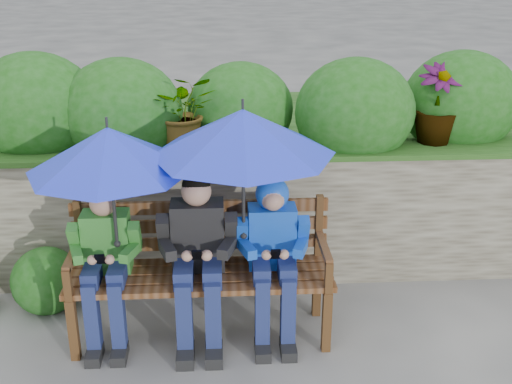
{
  "coord_description": "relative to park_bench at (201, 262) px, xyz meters",
  "views": [
    {
      "loc": [
        -0.22,
        -3.73,
        2.46
      ],
      "look_at": [
        0.0,
        0.1,
        0.95
      ],
      "focal_mm": 45.0,
      "sensor_mm": 36.0,
      "label": 1
    }
  ],
  "objects": [
    {
      "name": "umbrella_right",
      "position": [
        0.28,
        -0.07,
        0.89
      ],
      "size": [
        1.12,
        1.12,
        0.9
      ],
      "color": "#2034EE",
      "rests_on": "ground"
    },
    {
      "name": "ground",
      "position": [
        0.37,
        0.0,
        -0.51
      ],
      "size": [
        60.0,
        60.0,
        0.0
      ],
      "primitive_type": "plane",
      "color": "#535353",
      "rests_on": "ground"
    },
    {
      "name": "park_bench",
      "position": [
        0.0,
        0.0,
        0.0
      ],
      "size": [
        1.7,
        0.5,
        0.9
      ],
      "color": "#4B2F17",
      "rests_on": "ground"
    },
    {
      "name": "garden_backdrop",
      "position": [
        0.34,
        1.6,
        0.13
      ],
      "size": [
        8.0,
        2.84,
        1.77
      ],
      "color": "brown",
      "rests_on": "ground"
    },
    {
      "name": "boy_left",
      "position": [
        -0.6,
        -0.07,
        0.08
      ],
      "size": [
        0.44,
        0.51,
        1.04
      ],
      "color": "#377527",
      "rests_on": "ground"
    },
    {
      "name": "umbrella_left",
      "position": [
        -0.51,
        -0.1,
        0.81
      ],
      "size": [
        1.0,
        1.0,
        0.83
      ],
      "color": "#2034EE",
      "rests_on": "ground"
    },
    {
      "name": "boy_middle",
      "position": [
        -0.01,
        -0.08,
        0.12
      ],
      "size": [
        0.51,
        0.59,
        1.13
      ],
      "color": "black",
      "rests_on": "ground"
    },
    {
      "name": "boy_right",
      "position": [
        0.47,
        -0.06,
        0.13
      ],
      "size": [
        0.46,
        0.56,
        1.07
      ],
      "color": "blue",
      "rests_on": "ground"
    }
  ]
}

